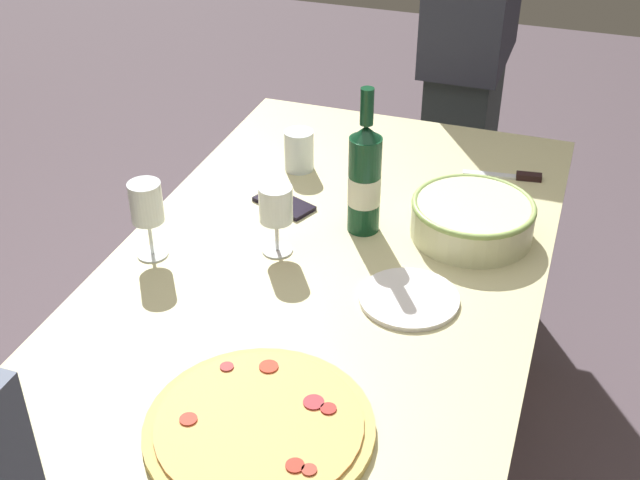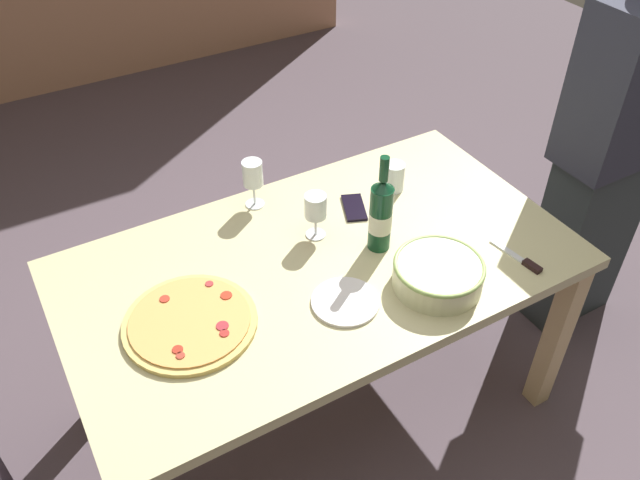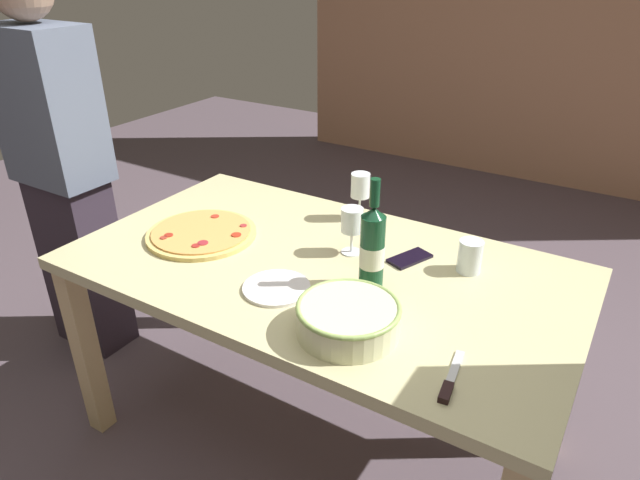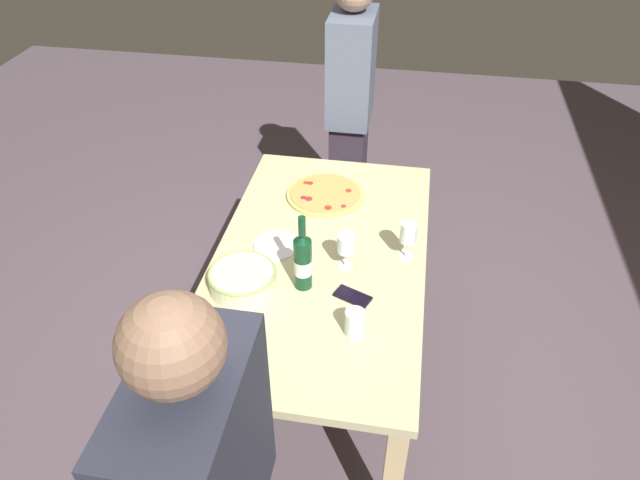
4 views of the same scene
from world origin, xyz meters
name	(u,v)px [view 1 (image 1 of 4)]	position (x,y,z in m)	size (l,w,h in m)	color
dining_table	(320,309)	(0.00, 0.00, 0.66)	(1.60, 0.90, 0.75)	#C3BB88
pizza	(260,427)	(-0.45, -0.05, 0.76)	(0.38, 0.38, 0.02)	#D6B762
serving_bowl	(472,217)	(0.25, -0.27, 0.80)	(0.27, 0.27, 0.08)	beige
wine_bottle	(365,178)	(0.20, -0.03, 0.88)	(0.07, 0.07, 0.34)	#0F3B21
wine_glass_near_pizza	(146,205)	(-0.05, 0.36, 0.88)	(0.07, 0.07, 0.18)	white
wine_glass_by_bottle	(276,208)	(0.05, 0.12, 0.86)	(0.07, 0.07, 0.16)	white
cup_amber	(299,150)	(0.42, 0.20, 0.80)	(0.07, 0.07, 0.10)	white
side_plate	(409,298)	(-0.03, -0.20, 0.76)	(0.20, 0.20, 0.01)	white
cell_phone	(284,204)	(0.23, 0.17, 0.76)	(0.07, 0.14, 0.01)	black
pizza_knife	(513,176)	(0.55, -0.32, 0.76)	(0.05, 0.19, 0.02)	silver
person_host	(469,55)	(1.20, -0.08, 0.81)	(0.44, 0.24, 1.61)	#2C3537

